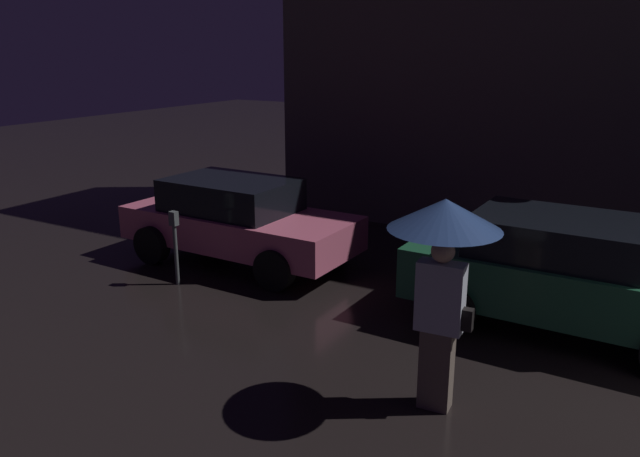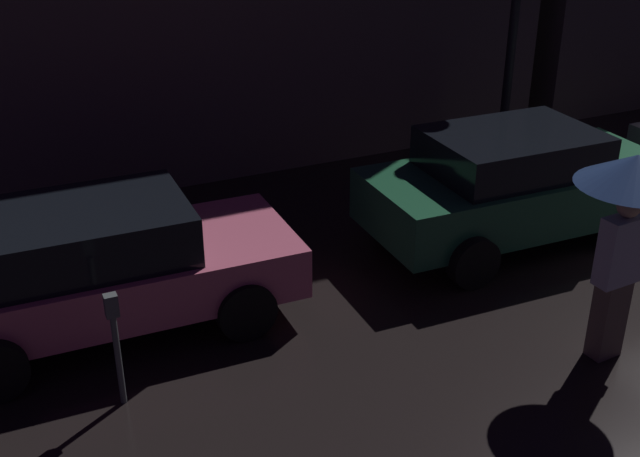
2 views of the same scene
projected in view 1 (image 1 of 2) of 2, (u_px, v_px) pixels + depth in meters
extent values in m
cube|color=#564C47|center=(530.00, 31.00, 12.26)|extent=(9.64, 3.00, 7.79)
cube|color=#DB6684|center=(240.00, 227.00, 10.73)|extent=(4.13, 1.79, 0.57)
cube|color=black|center=(231.00, 195.00, 10.66)|extent=(2.16, 1.53, 0.54)
cylinder|color=black|center=(328.00, 241.00, 10.91)|extent=(0.65, 0.22, 0.65)
cylinder|color=black|center=(274.00, 270.00, 9.51)|extent=(0.65, 0.22, 0.65)
cylinder|color=black|center=(214.00, 222.00, 12.12)|extent=(0.65, 0.22, 0.65)
cylinder|color=black|center=(152.00, 245.00, 10.72)|extent=(0.65, 0.22, 0.65)
cube|color=#1E5638|center=(567.00, 282.00, 8.08)|extent=(4.10, 1.83, 0.69)
cube|color=black|center=(559.00, 236.00, 8.00)|extent=(2.15, 1.57, 0.50)
cylinder|color=black|center=(487.00, 270.00, 9.50)|extent=(0.65, 0.22, 0.65)
cylinder|color=black|center=(451.00, 310.00, 8.06)|extent=(0.65, 0.22, 0.65)
cube|color=#66564C|center=(436.00, 369.00, 6.37)|extent=(0.34, 0.24, 0.86)
cube|color=#B2B7C6|center=(440.00, 297.00, 6.14)|extent=(0.48, 0.25, 0.72)
sphere|color=tan|center=(443.00, 251.00, 6.01)|extent=(0.23, 0.23, 0.23)
cylinder|color=black|center=(442.00, 271.00, 6.07)|extent=(0.02, 0.02, 0.84)
cone|color=navy|center=(445.00, 214.00, 5.91)|extent=(1.10, 1.10, 0.30)
cube|color=black|center=(465.00, 319.00, 6.07)|extent=(0.17, 0.11, 0.22)
cylinder|color=#4C5154|center=(176.00, 255.00, 9.69)|extent=(0.06, 0.06, 0.97)
cube|color=#4C5154|center=(174.00, 218.00, 9.53)|extent=(0.12, 0.10, 0.22)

